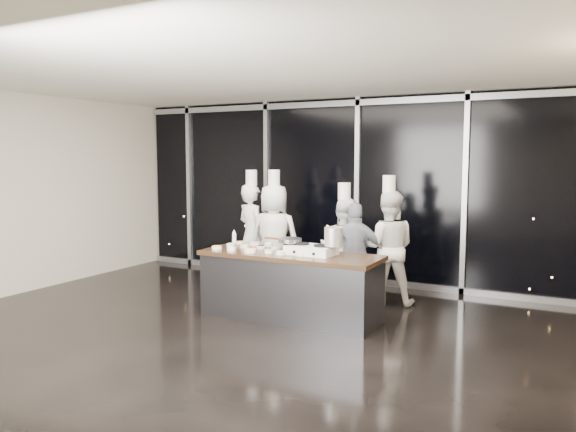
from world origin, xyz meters
name	(u,v)px	position (x,y,z in m)	size (l,w,h in m)	color
ground	(256,337)	(0.00, 0.00, 0.00)	(9.00, 9.00, 0.00)	black
room_shell	(268,152)	(0.18, 0.00, 2.25)	(9.02, 7.02, 3.21)	beige
window_wall	(358,191)	(0.00, 3.43, 1.60)	(8.90, 0.11, 3.20)	black
demo_counter	(290,286)	(0.00, 0.90, 0.45)	(2.46, 0.86, 0.90)	#39393E
stove	(311,250)	(0.30, 0.93, 0.96)	(0.65, 0.44, 0.14)	white
frying_pan	(289,240)	(-0.03, 0.93, 1.07)	(0.56, 0.33, 0.05)	gray
stock_pot	(334,237)	(0.62, 0.92, 1.16)	(0.24, 0.24, 0.24)	#B7B7B9
prep_bowls	(260,248)	(-0.49, 0.92, 0.93)	(1.43, 0.72, 0.05)	white
squeeze_bottle	(234,237)	(-1.12, 1.24, 1.00)	(0.06, 0.06, 0.21)	white
chef_far_left	(252,234)	(-1.45, 2.28, 0.89)	(0.75, 0.65, 1.97)	silver
chef_left	(274,237)	(-0.96, 2.18, 0.89)	(0.93, 0.68, 1.98)	silver
chef_center	(344,248)	(0.26, 2.16, 0.80)	(0.83, 0.68, 1.80)	silver
guest	(356,254)	(0.53, 1.96, 0.76)	(0.95, 0.58, 1.52)	#131D36
chef_right	(388,247)	(0.92, 2.26, 0.85)	(0.97, 0.85, 1.92)	silver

